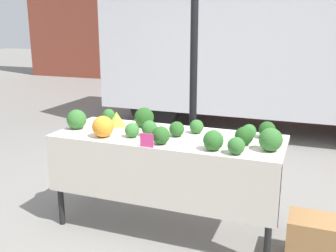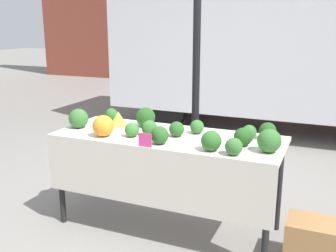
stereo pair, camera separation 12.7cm
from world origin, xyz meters
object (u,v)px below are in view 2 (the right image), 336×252
Objects in this scene: parked_truck at (275,39)px; produce_crate at (316,244)px; price_sign at (145,140)px; orange_cauliflower at (103,126)px.

parked_truck is 4.11m from produce_crate.
parked_truck is 4.06m from price_sign.
price_sign is 1.43m from produce_crate.
produce_crate is (1.24, 0.22, -0.69)m from price_sign.
price_sign is (-0.31, -4.01, -0.61)m from parked_truck.
price_sign is at bearing -94.35° from parked_truck.
price_sign is 0.25× the size of produce_crate.
price_sign is at bearing -170.14° from produce_crate.
orange_cauliflower is (-0.74, -3.88, -0.57)m from parked_truck.
parked_truck is at bearing 103.83° from produce_crate.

